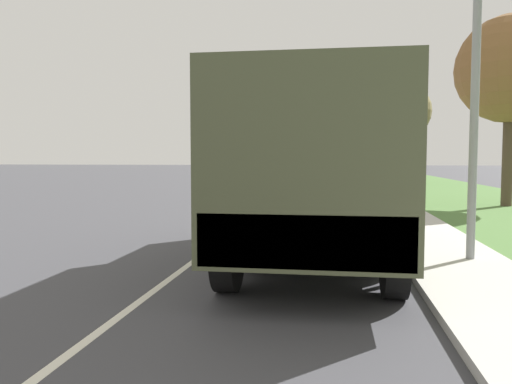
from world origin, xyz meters
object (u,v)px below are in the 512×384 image
car_nearest_ahead (325,181)px  military_truck (315,168)px  car_second_ahead (279,173)px  lamp_post (463,25)px

car_nearest_ahead → military_truck: bearing=-90.0°
military_truck → car_second_ahead: military_truck is taller
car_second_ahead → lamp_post: size_ratio=0.73×
car_second_ahead → lamp_post: lamp_post is taller
car_nearest_ahead → car_second_ahead: 13.84m
military_truck → lamp_post: 3.39m
car_nearest_ahead → lamp_post: 15.06m
car_second_ahead → lamp_post: 28.69m
car_nearest_ahead → car_second_ahead: (-3.58, 13.37, -0.02)m
military_truck → car_nearest_ahead: size_ratio=1.44×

